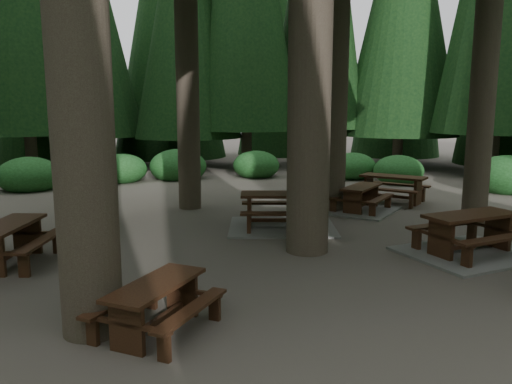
{
  "coord_description": "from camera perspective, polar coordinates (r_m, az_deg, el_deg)",
  "views": [
    {
      "loc": [
        -1.55,
        -9.3,
        2.85
      ],
      "look_at": [
        -0.13,
        0.99,
        1.1
      ],
      "focal_mm": 35.0,
      "sensor_mm": 36.0,
      "label": 1
    }
  ],
  "objects": [
    {
      "name": "picnic_table_c",
      "position": [
        11.98,
        3.01,
        -2.73
      ],
      "size": [
        2.78,
        2.41,
        0.85
      ],
      "rotation": [
        0.0,
        0.0,
        -0.14
      ],
      "color": "gray",
      "rests_on": "ground"
    },
    {
      "name": "ground",
      "position": [
        9.85,
        1.54,
        -7.26
      ],
      "size": [
        80.0,
        80.0,
        0.0
      ],
      "primitive_type": "plane",
      "color": "#544C44",
      "rests_on": "ground"
    },
    {
      "name": "shrub_ring",
      "position": [
        10.59,
        4.65,
        -3.85
      ],
      "size": [
        23.86,
        24.64,
        1.49
      ],
      "color": "#1F531C",
      "rests_on": "ground"
    },
    {
      "name": "picnic_table_e",
      "position": [
        6.63,
        -11.31,
        -11.94
      ],
      "size": [
        1.85,
        1.95,
        0.66
      ],
      "rotation": [
        0.0,
        0.0,
        1.03
      ],
      "color": "#34180F",
      "rests_on": "ground"
    },
    {
      "name": "picnic_table_d",
      "position": [
        15.75,
        15.36,
        0.81
      ],
      "size": [
        2.44,
        2.4,
        0.82
      ],
      "rotation": [
        0.0,
        0.0,
        -0.72
      ],
      "color": "#34180F",
      "rests_on": "ground"
    },
    {
      "name": "picnic_table_a",
      "position": [
        10.68,
        23.24,
        -5.11
      ],
      "size": [
        2.92,
        2.64,
        0.83
      ],
      "rotation": [
        0.0,
        0.0,
        0.3
      ],
      "color": "gray",
      "rests_on": "ground"
    },
    {
      "name": "picnic_table_f",
      "position": [
        14.23,
        11.92,
        -1.23
      ],
      "size": [
        2.7,
        2.75,
        0.72
      ],
      "rotation": [
        0.0,
        0.0,
        0.88
      ],
      "color": "gray",
      "rests_on": "ground"
    },
    {
      "name": "picnic_table_b",
      "position": [
        10.24,
        -26.41,
        -4.65
      ],
      "size": [
        1.68,
        1.97,
        0.77
      ],
      "rotation": [
        0.0,
        0.0,
        1.42
      ],
      "color": "#34180F",
      "rests_on": "ground"
    }
  ]
}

